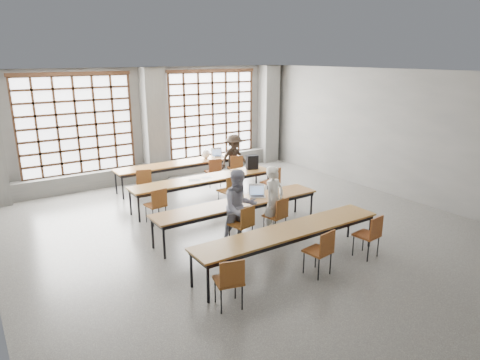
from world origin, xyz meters
The scene contains 37 objects.
floor centered at (0.00, 0.00, 0.00)m, with size 11.00×11.00×0.00m, color #4C4C4A.
ceiling centered at (0.00, 0.00, 3.50)m, with size 11.00×11.00×0.00m, color silver.
wall_back centered at (0.00, 5.50, 1.75)m, with size 10.00×10.00×0.00m, color #5C5C5A.
wall_right centered at (5.00, 0.00, 1.75)m, with size 11.00×11.00×0.00m, color #5C5C5A.
column_mid centered at (0.00, 5.22, 1.75)m, with size 0.60×0.55×3.50m, color #585855.
column_right centered at (4.50, 5.22, 1.75)m, with size 0.60×0.55×3.50m, color #585855.
window_left centered at (-2.25, 5.42, 1.90)m, with size 3.32×0.12×3.00m.
window_right centered at (2.25, 5.42, 1.90)m, with size 3.32×0.12×3.00m.
sill_ledge centered at (0.00, 5.30, 0.25)m, with size 9.80×0.35×0.50m, color #585855.
desk_row_a centered at (0.34, 4.07, 0.66)m, with size 4.00×0.70×0.73m.
desk_row_b centered at (0.10, 2.20, 0.66)m, with size 4.00×0.70×0.73m.
desk_row_c centered at (-0.19, 0.09, 0.66)m, with size 4.00×0.70×0.73m.
desk_row_d centered at (-0.24, -1.74, 0.66)m, with size 4.00×0.70×0.73m.
chair_back_left centered at (-1.08, 3.45, 0.54)m, with size 0.53×0.53×0.88m.
chair_back_mid centered at (1.13, 3.44, 0.54)m, with size 0.48×0.48×0.88m.
chair_back_right centered at (1.92, 3.44, 0.54)m, with size 0.52×0.53×0.88m.
chair_mid_left centered at (-1.49, 1.57, 0.54)m, with size 0.47×0.47×0.88m.
chair_mid_centre centered at (0.51, 1.57, 0.54)m, with size 0.48×0.48×0.88m.
chair_mid_right centered at (1.92, 1.57, 0.54)m, with size 0.51×0.51×0.88m.
chair_front_left centered at (-0.47, -0.54, 0.54)m, with size 0.50×0.50×0.88m.
chair_front_right centered at (0.43, -0.54, 0.54)m, with size 0.49×0.50×0.88m.
chair_near_left centered at (-1.96, -2.36, 0.54)m, with size 0.51×0.51×0.88m.
chair_near_mid centered at (-0.03, -2.36, 0.54)m, with size 0.47×0.48×0.88m.
chair_near_right centered at (1.27, -2.36, 0.54)m, with size 0.47×0.47×0.88m.
student_male centered at (0.41, -0.41, 0.78)m, with size 0.57×0.37×1.56m, color silver.
student_female centered at (-0.49, -0.41, 0.81)m, with size 0.78×0.61×1.61m, color #191E4D.
student_back centered at (1.94, 3.57, 0.75)m, with size 0.97×0.56×1.50m, color black.
laptop_front centered at (0.39, 0.19, 0.79)m, with size 0.46×0.44×0.26m.
laptop_back centered at (1.70, 4.18, 0.79)m, with size 0.40×0.35×0.26m.
mouse centered at (0.76, 0.07, 0.75)m, with size 0.10×0.06×0.04m, color white.
green_box centered at (-0.24, 0.17, 0.78)m, with size 0.25×0.09×0.09m, color #388D2E.
phone centered at (-0.01, -0.01, 0.74)m, with size 0.13×0.06×0.01m, color black.
paper_sheet_b centered at (-0.20, 2.15, 0.73)m, with size 0.30×0.21×0.00m, color silver.
paper_sheet_c centered at (0.20, 2.20, 0.73)m, with size 0.30×0.21×0.00m, color white.
backpack centered at (1.70, 2.25, 0.93)m, with size 0.32×0.20×0.40m, color black.
plastic_bag centered at (1.24, 4.12, 0.87)m, with size 0.26×0.21×0.29m, color white.
red_pouch centered at (-1.94, -2.29, 0.50)m, with size 0.20×0.08×0.06m, color maroon.
Camera 1 is at (-5.08, -7.37, 3.84)m, focal length 32.00 mm.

